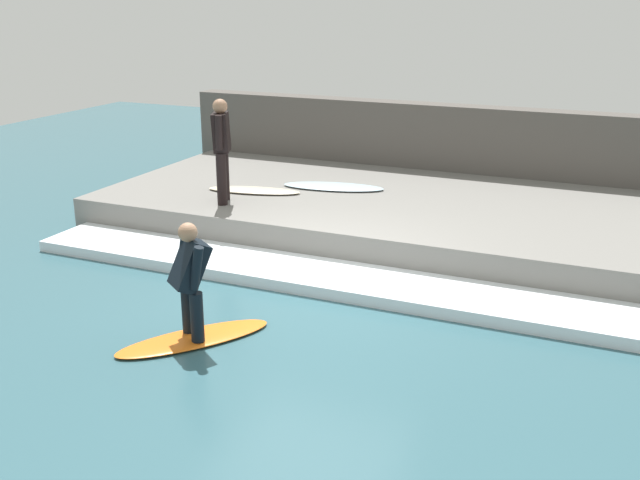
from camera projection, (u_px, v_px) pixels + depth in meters
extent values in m
plane|color=#335B66|center=(311.00, 297.00, 9.85)|extent=(28.00, 28.00, 0.00)
cube|color=slate|center=(391.00, 213.00, 12.62)|extent=(4.40, 9.68, 0.54)
cube|color=#544F49|center=(432.00, 150.00, 14.56)|extent=(0.50, 10.16, 1.79)
cube|color=silver|center=(327.00, 278.00, 10.29)|extent=(1.10, 9.19, 0.16)
ellipsoid|color=orange|center=(194.00, 338.00, 8.61)|extent=(1.81, 1.54, 0.06)
cylinder|color=black|center=(197.00, 317.00, 8.39)|extent=(0.15, 0.15, 0.59)
cylinder|color=black|center=(188.00, 308.00, 8.63)|extent=(0.15, 0.15, 0.59)
cube|color=black|center=(190.00, 265.00, 8.33)|extent=(0.57, 0.55, 0.61)
sphere|color=#A87A5B|center=(188.00, 232.00, 8.21)|extent=(0.22, 0.22, 0.22)
cylinder|color=black|center=(196.00, 268.00, 8.14)|extent=(0.11, 0.20, 0.51)
cylinder|color=black|center=(183.00, 257.00, 8.49)|extent=(0.11, 0.20, 0.51)
cylinder|color=black|center=(224.00, 175.00, 12.28)|extent=(0.16, 0.16, 0.84)
cylinder|color=black|center=(222.00, 179.00, 11.98)|extent=(0.16, 0.16, 0.84)
cube|color=black|center=(221.00, 132.00, 11.90)|extent=(0.47, 0.39, 0.62)
sphere|color=#A87A5B|center=(220.00, 106.00, 11.77)|extent=(0.23, 0.23, 0.23)
cylinder|color=black|center=(223.00, 128.00, 12.10)|extent=(0.12, 0.13, 0.54)
cylinder|color=black|center=(219.00, 133.00, 11.67)|extent=(0.12, 0.13, 0.54)
ellipsoid|color=beige|center=(254.00, 190.00, 12.87)|extent=(0.79, 1.69, 0.06)
ellipsoid|color=silver|center=(333.00, 186.00, 13.12)|extent=(0.93, 1.86, 0.06)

